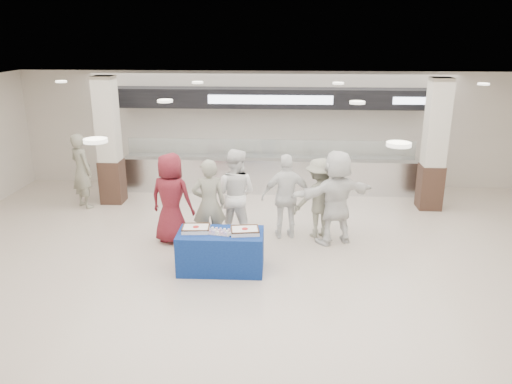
# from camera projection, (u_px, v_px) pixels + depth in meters

# --- Properties ---
(ground) EXTENTS (14.00, 14.00, 0.00)m
(ground) POSITION_uv_depth(u_px,v_px,m) (260.00, 284.00, 8.73)
(ground) COLOR beige
(ground) RESTS_ON ground
(serving_line) EXTENTS (8.70, 0.85, 2.80)m
(serving_line) POSITION_uv_depth(u_px,v_px,m) (270.00, 150.00, 13.50)
(serving_line) COLOR silver
(serving_line) RESTS_ON ground
(column_left) EXTENTS (0.55, 0.55, 3.20)m
(column_left) POSITION_uv_depth(u_px,v_px,m) (109.00, 144.00, 12.48)
(column_left) COLOR #321F17
(column_left) RESTS_ON ground
(column_right) EXTENTS (0.55, 0.55, 3.20)m
(column_right) POSITION_uv_depth(u_px,v_px,m) (434.00, 148.00, 12.03)
(column_right) COLOR #321F17
(column_right) RESTS_ON ground
(display_table) EXTENTS (1.56, 0.80, 0.75)m
(display_table) POSITION_uv_depth(u_px,v_px,m) (221.00, 251.00, 9.13)
(display_table) COLOR navy
(display_table) RESTS_ON ground
(sheet_cake_left) EXTENTS (0.52, 0.41, 0.10)m
(sheet_cake_left) POSITION_uv_depth(u_px,v_px,m) (196.00, 228.00, 9.06)
(sheet_cake_left) COLOR white
(sheet_cake_left) RESTS_ON display_table
(sheet_cake_right) EXTENTS (0.55, 0.46, 0.10)m
(sheet_cake_right) POSITION_uv_depth(u_px,v_px,m) (245.00, 230.00, 8.96)
(sheet_cake_right) COLOR white
(sheet_cake_right) RESTS_ON display_table
(cupcake_tray) EXTENTS (0.44, 0.37, 0.06)m
(cupcake_tray) POSITION_uv_depth(u_px,v_px,m) (221.00, 232.00, 8.97)
(cupcake_tray) COLOR #BBBBC0
(cupcake_tray) RESTS_ON display_table
(civilian_maroon) EXTENTS (1.05, 0.82, 1.90)m
(civilian_maroon) POSITION_uv_depth(u_px,v_px,m) (171.00, 198.00, 10.21)
(civilian_maroon) COLOR maroon
(civilian_maroon) RESTS_ON ground
(soldier_a) EXTENTS (0.76, 0.58, 1.85)m
(soldier_a) POSITION_uv_depth(u_px,v_px,m) (209.00, 204.00, 9.94)
(soldier_a) COLOR gray
(soldier_a) RESTS_ON ground
(chef_tall) EXTENTS (1.10, 0.95, 1.93)m
(chef_tall) POSITION_uv_depth(u_px,v_px,m) (235.00, 194.00, 10.44)
(chef_tall) COLOR white
(chef_tall) RESTS_ON ground
(chef_short) EXTENTS (1.12, 0.59, 1.82)m
(chef_short) POSITION_uv_depth(u_px,v_px,m) (287.00, 197.00, 10.45)
(chef_short) COLOR white
(chef_short) RESTS_ON ground
(soldier_b) EXTENTS (1.26, 0.99, 1.72)m
(soldier_b) POSITION_uv_depth(u_px,v_px,m) (319.00, 198.00, 10.51)
(soldier_b) COLOR gray
(soldier_b) RESTS_ON ground
(civilian_white) EXTENTS (1.91, 1.26, 1.98)m
(civilian_white) POSITION_uv_depth(u_px,v_px,m) (336.00, 197.00, 10.16)
(civilian_white) COLOR white
(civilian_white) RESTS_ON ground
(soldier_bg) EXTENTS (0.81, 0.77, 1.87)m
(soldier_bg) POSITION_uv_depth(u_px,v_px,m) (82.00, 171.00, 12.30)
(soldier_bg) COLOR gray
(soldier_bg) RESTS_ON ground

